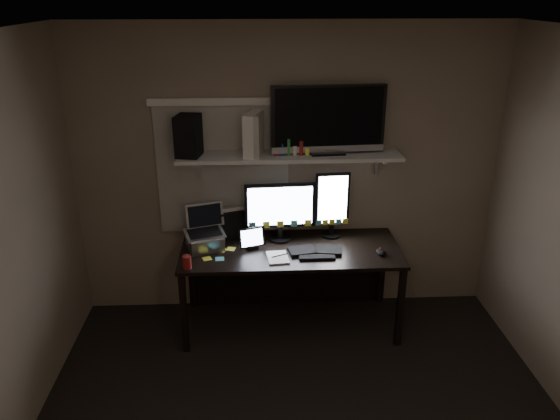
{
  "coord_description": "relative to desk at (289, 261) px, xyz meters",
  "views": [
    {
      "loc": [
        -0.29,
        -2.6,
        2.71
      ],
      "look_at": [
        -0.1,
        1.25,
        1.15
      ],
      "focal_mm": 35.0,
      "sensor_mm": 36.0,
      "label": 1
    }
  ],
  "objects": [
    {
      "name": "monitor_landscape",
      "position": [
        -0.08,
        0.05,
        0.44
      ],
      "size": [
        0.59,
        0.1,
        0.52
      ],
      "primitive_type": "cube",
      "rotation": [
        0.0,
        0.0,
        0.06
      ],
      "color": "black",
      "rests_on": "desk"
    },
    {
      "name": "mouse",
      "position": [
        0.72,
        -0.26,
        0.2
      ],
      "size": [
        0.08,
        0.11,
        0.04
      ],
      "primitive_type": "ellipsoid",
      "rotation": [
        0.0,
        0.0,
        0.05
      ],
      "color": "black",
      "rests_on": "desk"
    },
    {
      "name": "back_wall",
      "position": [
        0.0,
        0.25,
        0.7
      ],
      "size": [
        3.6,
        0.0,
        3.6
      ],
      "primitive_type": "plane",
      "rotation": [
        1.57,
        0.0,
        0.0
      ],
      "color": "#746353",
      "rests_on": "floor"
    },
    {
      "name": "ceiling",
      "position": [
        0.0,
        -1.55,
        1.95
      ],
      "size": [
        3.6,
        3.6,
        0.0
      ],
      "primitive_type": "plane",
      "rotation": [
        3.14,
        0.0,
        0.0
      ],
      "color": "silver",
      "rests_on": "back_wall"
    },
    {
      "name": "laptop",
      "position": [
        -0.7,
        -0.1,
        0.35
      ],
      "size": [
        0.38,
        0.34,
        0.35
      ],
      "primitive_type": "cube",
      "rotation": [
        0.0,
        0.0,
        0.32
      ],
      "color": "#BABABF",
      "rests_on": "desk"
    },
    {
      "name": "file_sorter",
      "position": [
        -0.49,
        0.12,
        0.31
      ],
      "size": [
        0.23,
        0.16,
        0.26
      ],
      "primitive_type": "cube",
      "rotation": [
        0.0,
        0.0,
        0.34
      ],
      "color": "black",
      "rests_on": "desk"
    },
    {
      "name": "tv",
      "position": [
        0.3,
        0.08,
        1.2
      ],
      "size": [
        0.92,
        0.22,
        0.55
      ],
      "primitive_type": "cube",
      "rotation": [
        0.0,
        0.0,
        0.07
      ],
      "color": "black",
      "rests_on": "wall_shelf"
    },
    {
      "name": "tablet",
      "position": [
        -0.32,
        -0.11,
        0.27
      ],
      "size": [
        0.23,
        0.16,
        0.19
      ],
      "primitive_type": "cube",
      "rotation": [
        0.0,
        0.0,
        0.33
      ],
      "color": "black",
      "rests_on": "desk"
    },
    {
      "name": "wall_shelf",
      "position": [
        0.0,
        0.08,
        0.91
      ],
      "size": [
        1.8,
        0.35,
        0.03
      ],
      "primitive_type": "cube",
      "color": "silver",
      "rests_on": "back_wall"
    },
    {
      "name": "monitor_portrait",
      "position": [
        0.37,
        0.11,
        0.47
      ],
      "size": [
        0.29,
        0.08,
        0.58
      ],
      "primitive_type": "cube",
      "rotation": [
        0.0,
        0.0,
        0.09
      ],
      "color": "black",
      "rests_on": "desk"
    },
    {
      "name": "cup",
      "position": [
        -0.81,
        -0.42,
        0.23
      ],
      "size": [
        0.08,
        0.08,
        0.1
      ],
      "primitive_type": "cylinder",
      "rotation": [
        0.0,
        0.0,
        0.13
      ],
      "color": "maroon",
      "rests_on": "desk"
    },
    {
      "name": "game_console",
      "position": [
        -0.29,
        0.08,
        1.1
      ],
      "size": [
        0.17,
        0.3,
        0.34
      ],
      "primitive_type": "cube",
      "rotation": [
        0.0,
        0.0,
        -0.31
      ],
      "color": "silver",
      "rests_on": "wall_shelf"
    },
    {
      "name": "speaker",
      "position": [
        -0.8,
        0.06,
        1.09
      ],
      "size": [
        0.21,
        0.25,
        0.33
      ],
      "primitive_type": "cube",
      "rotation": [
        0.0,
        0.0,
        -0.18
      ],
      "color": "black",
      "rests_on": "wall_shelf"
    },
    {
      "name": "bottles",
      "position": [
        0.01,
        0.03,
        0.99
      ],
      "size": [
        0.21,
        0.06,
        0.13
      ],
      "primitive_type": null,
      "rotation": [
        0.0,
        0.0,
        0.05
      ],
      "color": "#A50F0C",
      "rests_on": "wall_shelf"
    },
    {
      "name": "notepad",
      "position": [
        -0.11,
        -0.29,
        0.18
      ],
      "size": [
        0.18,
        0.24,
        0.01
      ],
      "primitive_type": "cube",
      "rotation": [
        0.0,
        0.0,
        0.1
      ],
      "color": "silver",
      "rests_on": "desk"
    },
    {
      "name": "sticky_notes",
      "position": [
        -0.55,
        -0.19,
        0.18
      ],
      "size": [
        0.31,
        0.23,
        0.0
      ],
      "primitive_type": null,
      "rotation": [
        0.0,
        0.0,
        -0.02
      ],
      "color": "#FCFF45",
      "rests_on": "desk"
    },
    {
      "name": "keyboard",
      "position": [
        0.2,
        -0.2,
        0.19
      ],
      "size": [
        0.44,
        0.18,
        0.03
      ],
      "primitive_type": "cube",
      "rotation": [
        0.0,
        0.0,
        0.01
      ],
      "color": "black",
      "rests_on": "desk"
    },
    {
      "name": "window_blinds",
      "position": [
        -0.55,
        0.24,
        0.75
      ],
      "size": [
        1.1,
        0.02,
        1.1
      ],
      "primitive_type": "cube",
      "color": "beige",
      "rests_on": "back_wall"
    },
    {
      "name": "desk",
      "position": [
        0.0,
        0.0,
        0.0
      ],
      "size": [
        1.8,
        0.75,
        0.73
      ],
      "color": "black",
      "rests_on": "floor"
    }
  ]
}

